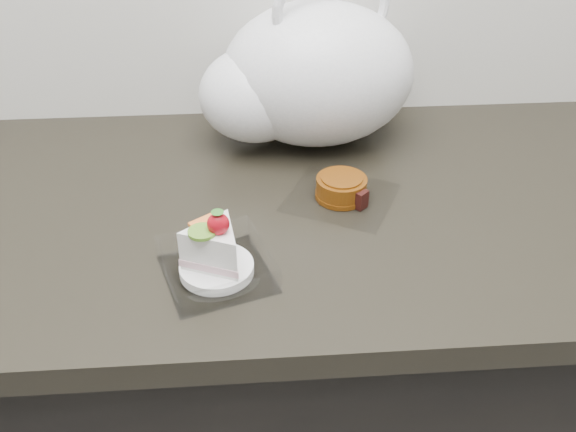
% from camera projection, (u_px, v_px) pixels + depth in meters
% --- Properties ---
extents(counter, '(2.04, 0.64, 0.90)m').
position_uv_depth(counter, '(253.00, 394.00, 1.24)').
color(counter, black).
rests_on(counter, ground).
extents(cake_tray, '(0.17, 0.17, 0.10)m').
position_uv_depth(cake_tray, '(216.00, 258.00, 0.82)').
color(cake_tray, white).
rests_on(cake_tray, counter).
extents(mooncake_wrap, '(0.20, 0.20, 0.04)m').
position_uv_depth(mooncake_wrap, '(342.00, 190.00, 0.98)').
color(mooncake_wrap, white).
rests_on(mooncake_wrap, counter).
extents(plastic_bag, '(0.42, 0.35, 0.30)m').
position_uv_depth(plastic_bag, '(305.00, 77.00, 1.07)').
color(plastic_bag, white).
rests_on(plastic_bag, counter).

